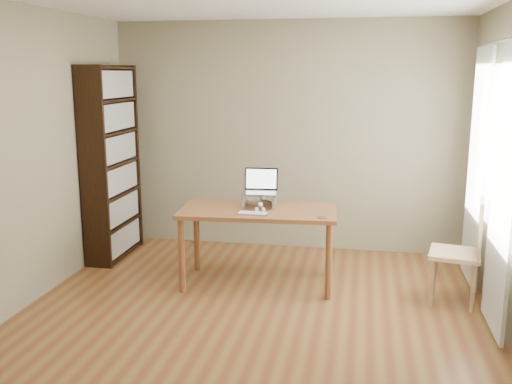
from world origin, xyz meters
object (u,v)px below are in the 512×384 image
desk (258,218)px  keyboard (253,213)px  laptop (261,187)px  bookshelf (111,163)px  cat (260,200)px  chair (464,247)px

desk → keyboard: size_ratio=5.43×
desk → laptop: (0.00, 0.14, 0.28)m
desk → bookshelf: bearing=158.0°
keyboard → bookshelf: bearing=155.3°
bookshelf → cat: bearing=-14.9°
laptop → chair: (1.87, -0.27, -0.42)m
cat → laptop: bearing=76.4°
chair → cat: bearing=-177.0°
bookshelf → laptop: 1.80m
keyboard → chair: (1.88, 0.08, -0.24)m
bookshelf → chair: bearing=-11.2°
bookshelf → chair: 3.72m
cat → bookshelf: bearing=151.3°
bookshelf → desk: 1.88m
cat → chair: (1.87, -0.25, -0.29)m
desk → cat: cat is taller
keyboard → chair: bearing=2.5°
cat → keyboard: bearing=-105.3°
chair → desk: bearing=-173.6°
cat → desk: bearing=-103.7°
chair → bookshelf: bearing=179.4°
laptop → cat: size_ratio=0.70×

